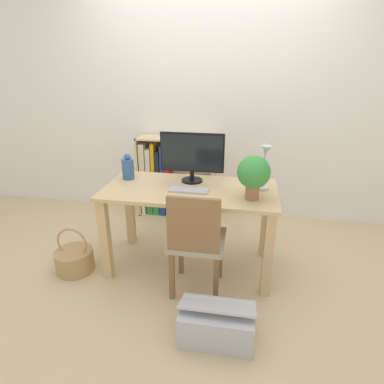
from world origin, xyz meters
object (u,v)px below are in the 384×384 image
basket (75,259)px  bookshelf (164,181)px  desk_lamp (265,164)px  potted_plant (254,174)px  vase (128,168)px  chair (196,240)px  keyboard (188,190)px  storage_box (217,324)px  monitor (192,155)px

basket → bookshelf: bearing=68.9°
desk_lamp → potted_plant: 0.17m
vase → bookshelf: vase is taller
chair → basket: bearing=170.5°
vase → bookshelf: 0.94m
keyboard → chair: chair is taller
vase → bookshelf: (0.08, 0.85, -0.41)m
chair → storage_box: size_ratio=1.78×
monitor → potted_plant: (0.50, -0.29, -0.04)m
vase → basket: size_ratio=0.56×
desk_lamp → vase: bearing=174.7°
desk_lamp → storage_box: (-0.25, -0.80, -0.83)m
potted_plant → basket: 1.65m
bookshelf → monitor: bearing=-60.0°
desk_lamp → chair: 0.76m
keyboard → bookshelf: bookshelf is taller
vase → keyboard: bearing=-18.9°
keyboard → basket: 1.15m
bookshelf → basket: size_ratio=2.27×
vase → potted_plant: (1.04, -0.26, 0.10)m
potted_plant → storage_box: bearing=-105.0°
desk_lamp → basket: (-1.51, -0.27, -0.85)m
potted_plant → bookshelf: (-0.97, 1.10, -0.51)m
potted_plant → basket: (-1.44, -0.12, -0.81)m
potted_plant → chair: potted_plant is taller
keyboard → basket: keyboard is taller
potted_plant → bookshelf: size_ratio=0.36×
keyboard → potted_plant: potted_plant is taller
bookshelf → storage_box: size_ratio=1.90×
vase → bookshelf: size_ratio=0.25×
potted_plant → basket: size_ratio=0.81×
desk_lamp → bookshelf: desk_lamp is taller
vase → desk_lamp: (1.12, -0.10, 0.13)m
basket → storage_box: basket is taller
monitor → bookshelf: (-0.47, 0.81, -0.55)m
monitor → desk_lamp: monitor is taller
vase → potted_plant: 1.08m
chair → bookshelf: (-0.59, 1.32, -0.06)m
potted_plant → chair: (-0.38, -0.22, -0.45)m
desk_lamp → chair: bearing=-140.6°
chair → storage_box: chair is taller
vase → desk_lamp: 1.14m
chair → basket: size_ratio=2.12×
vase → storage_box: vase is taller
monitor → vase: monitor is taller
keyboard → vase: 0.60m
storage_box → basket: bearing=157.3°
basket → chair: bearing=-5.6°
vase → chair: 0.90m
vase → potted_plant: size_ratio=0.68×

